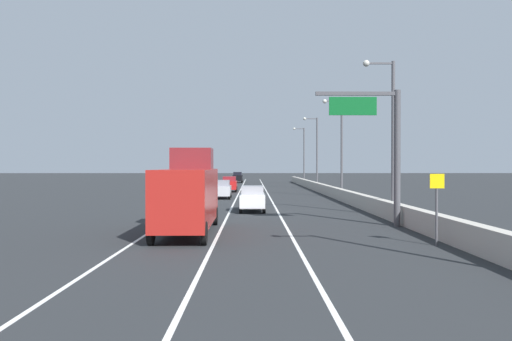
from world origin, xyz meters
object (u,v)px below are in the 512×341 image
Objects in this scene: box_truck at (188,194)px; car_gray_4 at (211,181)px; lamp_post_right_fifth at (303,152)px; speed_advisory_sign at (437,204)px; lamp_post_right_fourth at (315,148)px; lamp_post_right_third at (339,141)px; car_white_3 at (252,199)px; car_silver_2 at (222,189)px; car_red_0 at (230,184)px; lamp_post_right_second at (389,127)px; car_black_1 at (238,177)px; overhead_sign_gantry at (384,140)px.

car_gray_4 is at bearing 93.36° from box_truck.
lamp_post_right_fifth reaches higher than box_truck.
speed_advisory_sign is 0.29× the size of lamp_post_right_fourth.
lamp_post_right_fifth reaches higher than car_gray_4.
lamp_post_right_third is at bearing 87.32° from speed_advisory_sign.
car_white_3 is at bearing -99.53° from lamp_post_right_fifth.
lamp_post_right_third reaches higher than car_silver_2.
lamp_post_right_fifth is 30.32m from car_red_0.
car_white_3 is 0.50× the size of box_truck.
speed_advisory_sign is 0.29× the size of lamp_post_right_third.
lamp_post_right_fourth is 1.21× the size of box_truck.
car_gray_4 is at bearing 97.45° from car_silver_2.
lamp_post_right_second is 66.96m from car_black_1.
overhead_sign_gantry is at bearing -108.13° from lamp_post_right_second.
car_silver_2 is at bearing -82.55° from car_gray_4.
overhead_sign_gantry is 1.59× the size of car_gray_4.
car_black_1 is (-10.11, 71.39, -3.68)m from overhead_sign_gantry.
overhead_sign_gantry is 1.57× the size of car_black_1.
car_black_1 is at bearing 89.95° from car_red_0.
car_silver_2 is 26.17m from box_truck.
car_black_1 is at bearing 98.06° from overhead_sign_gantry.
box_truck is at bearing -165.33° from overhead_sign_gantry.
car_red_0 is (-12.14, -27.34, -4.94)m from lamp_post_right_fifth.
box_truck is at bearing -104.52° from lamp_post_right_fourth.
lamp_post_right_fourth is (-0.01, 38.91, 0.00)m from lamp_post_right_second.
car_silver_2 reaches higher than car_white_3.
box_truck is (-12.33, -27.86, -3.97)m from lamp_post_right_third.
lamp_post_right_fourth is at bearing 87.62° from overhead_sign_gantry.
overhead_sign_gantry reaches higher than speed_advisory_sign.
car_silver_2 is 0.87× the size of car_gray_4.
speed_advisory_sign is 0.35× the size of box_truck.
lamp_post_right_second is 10.93m from car_white_3.
car_red_0 is at bearing 136.23° from lamp_post_right_third.
lamp_post_right_fourth is at bearing 90.23° from lamp_post_right_third.
lamp_post_right_second and lamp_post_right_fourth have the same top height.
lamp_post_right_fifth is 2.19× the size of car_gray_4.
lamp_post_right_fourth is at bearing 90.01° from lamp_post_right_second.
lamp_post_right_third reaches higher than car_gray_4.
lamp_post_right_fourth and lamp_post_right_fifth have the same top height.
car_silver_2 is (-12.31, -40.62, -4.98)m from lamp_post_right_fifth.
lamp_post_right_third is at bearing 89.79° from lamp_post_right_second.
overhead_sign_gantry is 25.88m from car_silver_2.
lamp_post_right_second is at bearing -89.99° from lamp_post_right_fourth.
car_black_1 is at bearing 89.75° from car_silver_2.
lamp_post_right_fourth is 36.92m from car_white_3.
car_red_0 is 27.71m from car_white_3.
car_gray_4 is (-3.12, -25.68, -0.01)m from car_black_1.
car_red_0 is at bearing -71.04° from car_gray_4.
car_black_1 is 1.16× the size of car_silver_2.
car_silver_2 is at bearing -119.91° from lamp_post_right_fourth.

